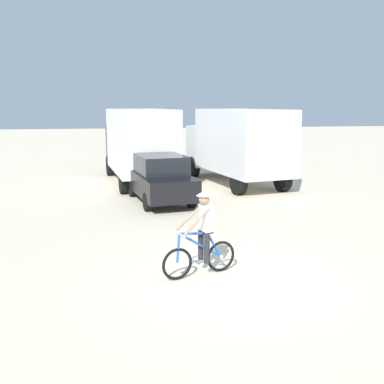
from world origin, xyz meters
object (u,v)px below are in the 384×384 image
object	(u,v)px
box_truck_avon_van	(237,143)
cyclist_orange_shirt	(202,237)
box_truck_white_box	(139,142)
sedan_parked	(160,179)

from	to	relation	value
box_truck_avon_van	cyclist_orange_shirt	distance (m)	11.37
box_truck_avon_van	cyclist_orange_shirt	xyz separation A→B (m)	(-3.67, -10.71, -1.03)
cyclist_orange_shirt	box_truck_white_box	bearing A→B (deg)	93.13
box_truck_avon_van	sedan_parked	bearing A→B (deg)	-139.17
box_truck_white_box	cyclist_orange_shirt	xyz separation A→B (m)	(0.64, -11.67, -1.03)
box_truck_avon_van	sedan_parked	distance (m)	5.09
box_truck_avon_van	sedan_parked	world-z (taller)	box_truck_avon_van
box_truck_white_box	sedan_parked	size ratio (longest dim) A/B	1.58
box_truck_white_box	box_truck_avon_van	xyz separation A→B (m)	(4.31, -0.96, 0.00)
box_truck_white_box	cyclist_orange_shirt	world-z (taller)	box_truck_white_box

